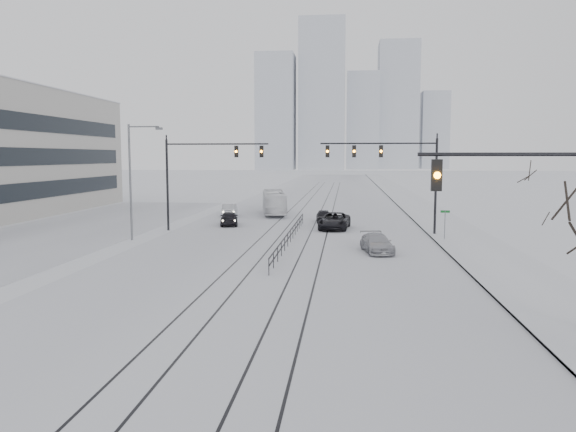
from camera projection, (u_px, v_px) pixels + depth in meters
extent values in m
cube|color=silver|center=(313.00, 207.00, 72.36)|extent=(22.00, 260.00, 0.02)
cube|color=silver|center=(420.00, 208.00, 70.96)|extent=(5.00, 260.00, 0.16)
cube|color=gray|center=(400.00, 208.00, 71.22)|extent=(0.10, 260.00, 0.12)
cube|color=silver|center=(72.00, 230.00, 49.68)|extent=(14.00, 60.00, 0.03)
cube|color=black|center=(274.00, 226.00, 52.84)|extent=(0.10, 180.00, 0.01)
cube|color=black|center=(288.00, 226.00, 52.70)|extent=(0.10, 180.00, 0.01)
cube|color=black|center=(314.00, 226.00, 52.45)|extent=(0.10, 180.00, 0.01)
cube|color=black|center=(329.00, 226.00, 52.31)|extent=(0.10, 180.00, 0.01)
cube|color=#A9AEB9|center=(276.00, 113.00, 270.33)|extent=(18.00, 18.00, 55.00)
cube|color=#A9AEB9|center=(322.00, 96.00, 275.08)|extent=(22.00, 22.00, 72.00)
cube|color=#A9AEB9|center=(362.00, 121.00, 282.21)|extent=(16.00, 16.00, 48.00)
cube|color=#A9AEB9|center=(398.00, 106.00, 287.43)|extent=(20.00, 20.00, 64.00)
cube|color=#A9AEB9|center=(434.00, 131.00, 294.56)|extent=(14.00, 14.00, 40.00)
cylinder|color=black|center=(517.00, 154.00, 17.28)|extent=(6.00, 0.12, 0.12)
cube|color=black|center=(437.00, 175.00, 17.60)|extent=(0.32, 0.24, 1.00)
sphere|color=orange|center=(437.00, 175.00, 17.46)|extent=(0.22, 0.22, 0.22)
cylinder|color=black|center=(436.00, 187.00, 46.03)|extent=(0.20, 0.20, 8.00)
cylinder|color=black|center=(378.00, 143.00, 46.13)|extent=(9.50, 0.12, 0.12)
cube|color=black|center=(328.00, 151.00, 46.63)|extent=(0.32, 0.24, 1.00)
sphere|color=orange|center=(327.00, 151.00, 46.49)|extent=(0.22, 0.22, 0.22)
cube|color=black|center=(354.00, 151.00, 46.40)|extent=(0.32, 0.24, 1.00)
sphere|color=orange|center=(354.00, 151.00, 46.26)|extent=(0.22, 0.22, 0.22)
cube|color=black|center=(381.00, 151.00, 46.18)|extent=(0.32, 0.24, 1.00)
sphere|color=orange|center=(381.00, 151.00, 46.04)|extent=(0.22, 0.22, 0.22)
cylinder|color=black|center=(167.00, 185.00, 49.38)|extent=(0.20, 0.20, 8.00)
cylinder|color=black|center=(217.00, 144.00, 48.53)|extent=(9.00, 0.12, 0.12)
cube|color=black|center=(262.00, 152.00, 48.20)|extent=(0.32, 0.24, 1.00)
sphere|color=orange|center=(261.00, 151.00, 48.06)|extent=(0.22, 0.22, 0.22)
cube|color=black|center=(236.00, 152.00, 48.43)|extent=(0.32, 0.24, 1.00)
sphere|color=orange|center=(236.00, 152.00, 48.29)|extent=(0.22, 0.22, 0.22)
cylinder|color=#595B60|center=(130.00, 183.00, 43.49)|extent=(0.16, 0.16, 9.00)
cylinder|color=#595B60|center=(144.00, 127.00, 42.91)|extent=(2.40, 0.10, 0.10)
cube|color=#595B60|center=(159.00, 129.00, 42.81)|extent=(0.50, 0.25, 0.18)
cube|color=black|center=(290.00, 230.00, 42.59)|extent=(0.06, 24.00, 0.06)
cube|color=black|center=(290.00, 235.00, 42.63)|extent=(0.06, 24.00, 0.06)
cylinder|color=#595B60|center=(445.00, 226.00, 43.33)|extent=(0.06, 0.06, 2.40)
cube|color=#0C4C19|center=(445.00, 212.00, 43.21)|extent=(0.70, 0.04, 0.18)
imported|color=black|center=(229.00, 218.00, 53.16)|extent=(2.38, 4.29, 1.38)
imported|color=#ABADB2|center=(230.00, 210.00, 61.11)|extent=(2.06, 4.39, 1.39)
imported|color=black|center=(334.00, 221.00, 50.41)|extent=(3.03, 5.59, 1.49)
imported|color=#A1A2A9|center=(377.00, 243.00, 38.19)|extent=(2.47, 4.58, 1.26)
imported|color=black|center=(324.00, 216.00, 55.67)|extent=(1.75, 3.73, 1.23)
imported|color=white|center=(274.00, 203.00, 63.15)|extent=(3.95, 9.98, 2.71)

